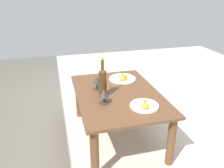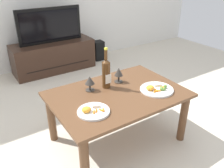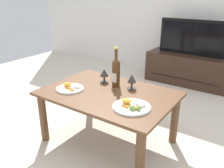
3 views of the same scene
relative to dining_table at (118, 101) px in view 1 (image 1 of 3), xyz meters
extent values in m
plane|color=beige|center=(0.00, 0.00, -0.41)|extent=(6.40, 6.40, 0.00)
cube|color=brown|center=(0.00, 0.00, 0.07)|extent=(1.14, 0.79, 0.03)
cylinder|color=brown|center=(-0.51, -0.33, -0.18)|extent=(0.07, 0.07, 0.47)
cylinder|color=brown|center=(0.51, -0.33, -0.18)|extent=(0.07, 0.07, 0.47)
cylinder|color=brown|center=(-0.51, 0.33, -0.18)|extent=(0.07, 0.07, 0.47)
cylinder|color=brown|center=(0.51, 0.33, -0.18)|extent=(0.07, 0.07, 0.47)
cylinder|color=#4C2D14|center=(-0.02, 0.15, 0.21)|extent=(0.07, 0.07, 0.24)
cone|color=#4C2D14|center=(-0.02, 0.15, 0.34)|extent=(0.07, 0.07, 0.03)
cylinder|color=#4C2D14|center=(-0.02, 0.15, 0.40)|extent=(0.03, 0.03, 0.09)
cylinder|color=yellow|center=(-0.02, 0.15, 0.45)|extent=(0.03, 0.03, 0.02)
cube|color=silver|center=(-0.02, 0.11, 0.18)|extent=(0.06, 0.00, 0.09)
cylinder|color=#38332D|center=(-0.17, 0.18, 0.09)|extent=(0.08, 0.08, 0.01)
cylinder|color=#38332D|center=(-0.17, 0.18, 0.12)|extent=(0.02, 0.02, 0.06)
cone|color=#38332D|center=(-0.17, 0.18, 0.18)|extent=(0.09, 0.09, 0.07)
cylinder|color=#38332D|center=(0.13, 0.18, 0.09)|extent=(0.08, 0.08, 0.01)
cylinder|color=#38332D|center=(0.13, 0.18, 0.12)|extent=(0.02, 0.02, 0.06)
cone|color=#38332D|center=(0.13, 0.18, 0.19)|extent=(0.08, 0.08, 0.07)
cylinder|color=white|center=(-0.32, -0.15, 0.09)|extent=(0.25, 0.25, 0.01)
torus|color=white|center=(-0.32, -0.15, 0.10)|extent=(0.25, 0.25, 0.01)
ellipsoid|color=orange|center=(-0.37, -0.13, 0.12)|extent=(0.07, 0.07, 0.04)
cube|color=beige|center=(-0.28, -0.10, 0.11)|extent=(0.07, 0.06, 0.02)
cylinder|color=orange|center=(-0.25, -0.18, 0.10)|extent=(0.02, 0.04, 0.01)
cylinder|color=orange|center=(-0.27, -0.18, 0.10)|extent=(0.02, 0.04, 0.01)
cylinder|color=orange|center=(-0.31, -0.16, 0.10)|extent=(0.03, 0.04, 0.01)
cylinder|color=orange|center=(-0.33, -0.17, 0.10)|extent=(0.03, 0.04, 0.01)
cylinder|color=white|center=(0.32, -0.15, 0.09)|extent=(0.30, 0.30, 0.01)
torus|color=white|center=(0.32, -0.15, 0.10)|extent=(0.29, 0.29, 0.01)
ellipsoid|color=orange|center=(0.26, -0.12, 0.12)|extent=(0.08, 0.07, 0.04)
cube|color=beige|center=(0.37, -0.09, 0.11)|extent=(0.08, 0.07, 0.02)
cylinder|color=orange|center=(0.38, -0.17, 0.10)|extent=(0.03, 0.05, 0.01)
cylinder|color=orange|center=(0.36, -0.17, 0.10)|extent=(0.04, 0.05, 0.01)
cylinder|color=orange|center=(0.29, -0.17, 0.10)|extent=(0.03, 0.05, 0.01)
cylinder|color=orange|center=(0.28, -0.18, 0.10)|extent=(0.05, 0.02, 0.01)
cylinder|color=orange|center=(0.30, -0.18, 0.10)|extent=(0.05, 0.04, 0.01)
sphere|color=olive|center=(0.36, -0.19, 0.11)|extent=(0.03, 0.03, 0.03)
sphere|color=olive|center=(0.40, -0.17, 0.11)|extent=(0.03, 0.03, 0.03)
sphere|color=olive|center=(0.34, -0.19, 0.11)|extent=(0.03, 0.03, 0.03)
sphere|color=olive|center=(0.35, -0.20, 0.11)|extent=(0.03, 0.03, 0.03)
sphere|color=olive|center=(0.35, -0.17, 0.11)|extent=(0.03, 0.03, 0.03)
camera|label=1|loc=(-1.91, 0.56, 1.03)|focal=36.48mm
camera|label=2|loc=(-1.02, -1.47, 1.08)|focal=37.95mm
camera|label=3|loc=(1.11, -1.55, 0.91)|focal=37.95mm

